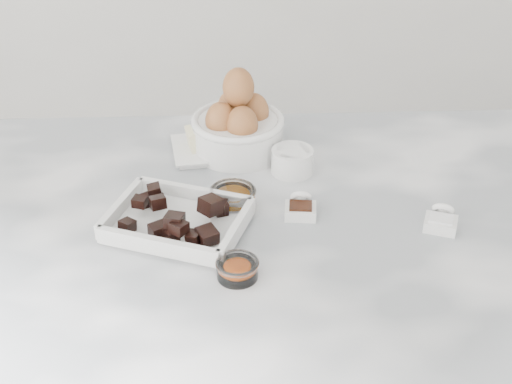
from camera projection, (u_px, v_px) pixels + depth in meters
marble_slab at (245, 232)px, 1.20m from camera, size 1.20×0.80×0.04m
chocolate_dish at (177, 217)px, 1.16m from camera, size 0.26×0.23×0.06m
butter_plate at (204, 145)px, 1.37m from camera, size 0.14×0.14×0.05m
sugar_ramekin at (292, 160)px, 1.31m from camera, size 0.08×0.08×0.05m
egg_bowl at (238, 125)px, 1.36m from camera, size 0.18×0.18×0.17m
honey_bowl at (233, 198)px, 1.22m from camera, size 0.08×0.08×0.04m
zest_bowl at (237, 268)px, 1.06m from camera, size 0.07×0.07×0.03m
vanilla_spoon at (301, 207)px, 1.20m from camera, size 0.06×0.07×0.04m
salt_spoon at (441, 220)px, 1.17m from camera, size 0.06×0.08×0.04m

